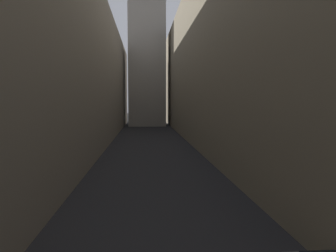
% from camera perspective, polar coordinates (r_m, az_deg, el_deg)
% --- Properties ---
extents(ground_plane, '(264.00, 264.00, 0.00)m').
position_cam_1_polar(ground_plane, '(40.29, -2.94, -4.13)').
color(ground_plane, '#232326').
extents(building_block_left, '(12.40, 108.00, 19.10)m').
position_cam_1_polar(building_block_left, '(43.40, -18.88, 8.89)').
color(building_block_left, gray).
rests_on(building_block_left, ground).
extents(building_block_right, '(12.89, 108.00, 22.83)m').
position_cam_1_polar(building_block_right, '(44.13, 12.97, 11.36)').
color(building_block_right, gray).
rests_on(building_block_right, ground).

